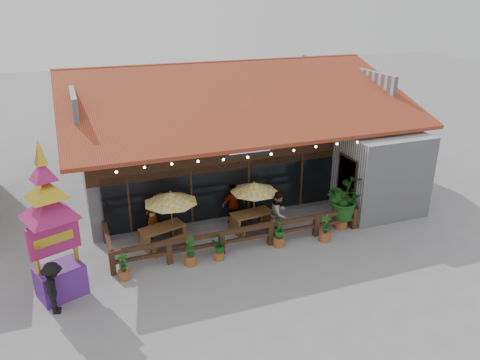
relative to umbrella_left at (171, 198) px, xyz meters
name	(u,v)px	position (x,y,z in m)	size (l,w,h in m)	color
ground	(277,236)	(4.04, -0.95, -1.93)	(100.00, 100.00, 0.00)	gray
restaurant_building	(228,139)	(4.30, 5.66, 0.27)	(15.50, 14.73, 6.09)	#AFAFB4
patio_railing	(226,235)	(1.79, -1.21, -1.32)	(10.00, 2.60, 0.92)	#402617
umbrella_left	(171,198)	(0.00, 0.00, 0.00)	(2.53, 2.53, 2.22)	brown
umbrella_right	(254,187)	(3.45, 0.06, -0.10)	(2.62, 2.62, 2.10)	brown
picnic_table_left	(163,233)	(-0.40, -0.07, -1.39)	(2.04, 1.88, 0.81)	brown
picnic_table_right	(252,218)	(3.29, -0.11, -1.39)	(1.82, 1.62, 0.81)	brown
thai_sign_tower	(49,211)	(-4.14, -2.09, 1.06)	(2.71, 2.71, 5.68)	#572381
tropical_plant	(342,199)	(6.88, -1.15, -0.67)	(1.91, 2.03, 2.22)	brown
diner_a	(152,217)	(-0.64, 0.68, -1.03)	(0.66, 0.43, 1.80)	#372211
diner_b	(279,213)	(4.18, -0.82, -1.00)	(0.91, 0.71, 1.88)	#372211
diner_c	(234,204)	(2.81, 0.75, -1.05)	(1.04, 0.43, 1.77)	#372211
pedestrian	(54,288)	(-4.30, -2.97, -1.08)	(1.11, 0.64, 1.71)	black
planter_a	(123,269)	(-2.14, -1.89, -1.52)	(0.40, 0.40, 0.98)	brown
planter_b	(190,252)	(0.23, -1.78, -1.43)	(0.45, 0.46, 1.11)	brown
planter_c	(219,247)	(1.30, -1.81, -1.42)	(0.63, 0.57, 0.92)	brown
planter_d	(279,233)	(3.80, -1.67, -1.40)	(0.58, 0.58, 1.11)	brown
planter_e	(325,230)	(5.67, -1.95, -1.46)	(0.46, 0.48, 1.12)	brown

